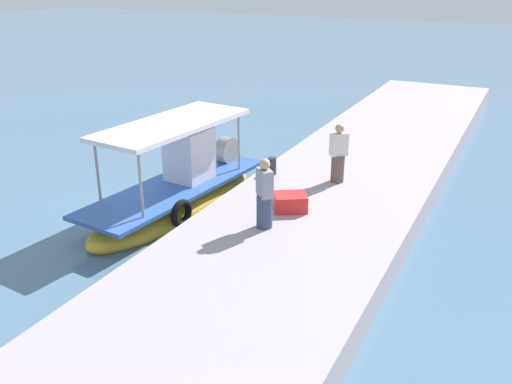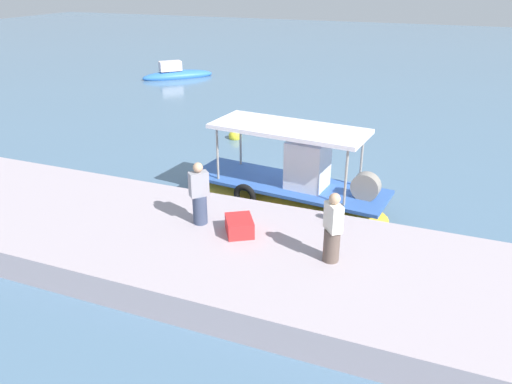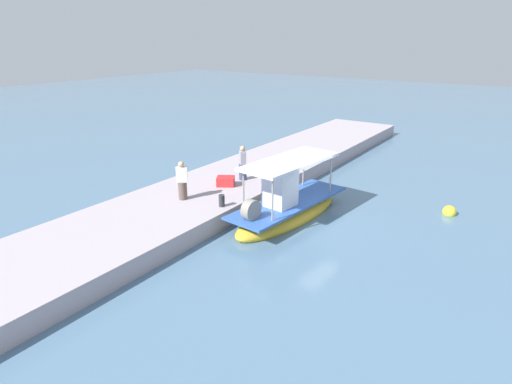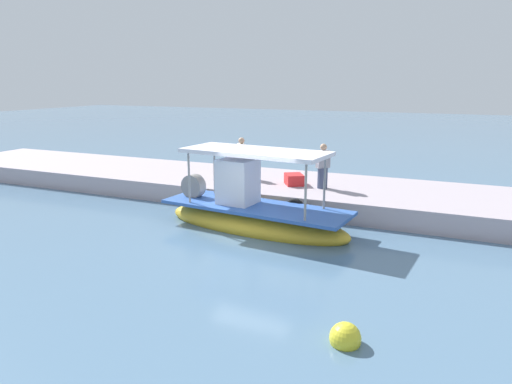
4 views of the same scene
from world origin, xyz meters
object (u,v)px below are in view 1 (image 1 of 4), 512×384
cargo_crate (290,202)px  main_fishing_boat (179,193)px  fisherman_near_bollard (265,197)px  mooring_bollard (272,166)px  fisherman_by_crate (338,156)px

cargo_crate → main_fishing_boat: bearing=86.7°
fisherman_near_bollard → mooring_bollard: bearing=22.2°
fisherman_near_bollard → cargo_crate: fisherman_near_bollard is taller
fisherman_near_bollard → cargo_crate: (1.14, -0.14, -0.54)m
mooring_bollard → fisherman_near_bollard: bearing=-157.8°
fisherman_by_crate → cargo_crate: size_ratio=2.09×
fisherman_near_bollard → fisherman_by_crate: (3.52, -0.53, -0.00)m
main_fishing_boat → mooring_bollard: size_ratio=13.26×
main_fishing_boat → fisherman_by_crate: 4.48m
mooring_bollard → cargo_crate: bearing=-145.2°
fisherman_near_bollard → main_fishing_boat: bearing=67.6°
fisherman_by_crate → mooring_bollard: bearing=98.3°
mooring_bollard → main_fishing_boat: bearing=134.6°
cargo_crate → fisherman_near_bollard: bearing=172.9°
main_fishing_boat → cargo_crate: size_ratio=8.28×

